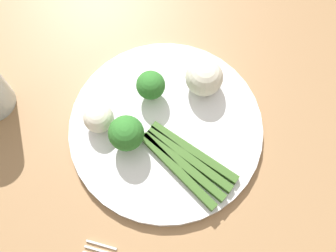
% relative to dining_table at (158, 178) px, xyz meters
% --- Properties ---
extents(ground_plane, '(6.00, 6.00, 0.02)m').
position_rel_dining_table_xyz_m(ground_plane, '(0.00, 0.00, -0.68)').
color(ground_plane, gray).
extents(dining_table, '(1.40, 1.06, 0.76)m').
position_rel_dining_table_xyz_m(dining_table, '(0.00, 0.00, 0.00)').
color(dining_table, '#9E754C').
rests_on(dining_table, ground_plane).
extents(plate, '(0.30, 0.30, 0.01)m').
position_rel_dining_table_xyz_m(plate, '(0.06, -0.00, 0.10)').
color(plate, white).
rests_on(plate, dining_table).
extents(asparagus_bundle, '(0.11, 0.16, 0.01)m').
position_rel_dining_table_xyz_m(asparagus_bundle, '(0.01, -0.04, 0.11)').
color(asparagus_bundle, '#3D6626').
rests_on(asparagus_bundle, plate).
extents(broccoli_back_right, '(0.04, 0.04, 0.05)m').
position_rel_dining_table_xyz_m(broccoli_back_right, '(0.10, 0.04, 0.14)').
color(broccoli_back_right, '#609E3D').
rests_on(broccoli_back_right, plate).
extents(broccoli_near_center, '(0.05, 0.05, 0.06)m').
position_rel_dining_table_xyz_m(broccoli_near_center, '(0.02, 0.05, 0.14)').
color(broccoli_near_center, '#609E3D').
rests_on(broccoli_near_center, plate).
extents(cauliflower_edge, '(0.06, 0.06, 0.06)m').
position_rel_dining_table_xyz_m(cauliflower_edge, '(0.14, -0.04, 0.14)').
color(cauliflower_edge, white).
rests_on(cauliflower_edge, plate).
extents(cauliflower_mid, '(0.05, 0.05, 0.05)m').
position_rel_dining_table_xyz_m(cauliflower_mid, '(0.04, 0.10, 0.13)').
color(cauliflower_mid, white).
rests_on(cauliflower_mid, plate).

